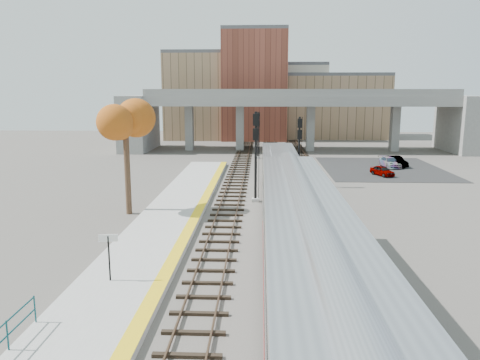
% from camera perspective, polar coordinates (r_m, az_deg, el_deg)
% --- Properties ---
extents(ground, '(160.00, 160.00, 0.00)m').
position_cam_1_polar(ground, '(30.00, 3.75, -7.16)').
color(ground, '#47423D').
rests_on(ground, ground).
extents(platform, '(4.50, 60.00, 0.35)m').
position_cam_1_polar(platform, '(30.66, -10.01, -6.56)').
color(platform, '#9E9E99').
rests_on(platform, ground).
extents(yellow_strip, '(0.70, 60.00, 0.01)m').
position_cam_1_polar(yellow_strip, '(30.25, -6.49, -6.34)').
color(yellow_strip, yellow).
rests_on(yellow_strip, platform).
extents(tracks, '(10.70, 95.00, 0.25)m').
position_cam_1_polar(tracks, '(42.07, 4.70, -1.80)').
color(tracks, black).
rests_on(tracks, ground).
extents(overpass, '(54.00, 12.00, 9.50)m').
position_cam_1_polar(overpass, '(73.82, 7.00, 8.08)').
color(overpass, slate).
rests_on(overpass, ground).
extents(buildings_far, '(43.00, 21.00, 20.60)m').
position_cam_1_polar(buildings_far, '(95.13, 3.81, 9.98)').
color(buildings_far, '#977657').
rests_on(buildings_far, ground).
extents(parking_lot, '(14.00, 18.00, 0.04)m').
position_cam_1_polar(parking_lot, '(59.12, 16.92, 1.37)').
color(parking_lot, black).
rests_on(parking_lot, ground).
extents(locomotive, '(3.02, 19.05, 4.10)m').
position_cam_1_polar(locomotive, '(39.52, 4.96, 0.63)').
color(locomotive, '#A8AAB2').
rests_on(locomotive, ground).
extents(coach, '(3.03, 25.00, 5.00)m').
position_cam_1_polar(coach, '(17.57, 7.96, -10.83)').
color(coach, '#A8AAB2').
rests_on(coach, ground).
extents(signal_mast_near, '(0.60, 0.64, 7.58)m').
position_cam_1_polar(signal_mast_near, '(38.92, 1.92, 2.85)').
color(signal_mast_near, '#9E9E99').
rests_on(signal_mast_near, ground).
extents(signal_mast_mid, '(0.60, 0.64, 6.81)m').
position_cam_1_polar(signal_mast_mid, '(45.42, 7.20, 3.26)').
color(signal_mast_mid, '#9E9E99').
rests_on(signal_mast_mid, ground).
extents(signal_mast_far, '(0.60, 0.64, 6.41)m').
position_cam_1_polar(signal_mast_far, '(64.50, 2.20, 5.31)').
color(signal_mast_far, '#9E9E99').
rests_on(signal_mast_far, ground).
extents(station_sign, '(0.89, 0.21, 2.27)m').
position_cam_1_polar(station_sign, '(23.09, -15.73, -7.95)').
color(station_sign, black).
rests_on(station_sign, platform).
extents(tree, '(3.60, 3.60, 8.76)m').
position_cam_1_polar(tree, '(35.75, -13.79, 6.11)').
color(tree, '#382619').
rests_on(tree, ground).
extents(car_a, '(2.45, 3.46, 1.09)m').
position_cam_1_polar(car_a, '(53.79, 16.96, 1.08)').
color(car_a, '#99999E').
rests_on(car_a, parking_lot).
extents(car_b, '(2.24, 4.12, 1.29)m').
position_cam_1_polar(car_b, '(60.77, 18.46, 2.17)').
color(car_b, '#99999E').
rests_on(car_b, parking_lot).
extents(car_c, '(2.22, 4.36, 1.21)m').
position_cam_1_polar(car_c, '(60.09, 17.80, 2.08)').
color(car_c, '#99999E').
rests_on(car_c, parking_lot).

